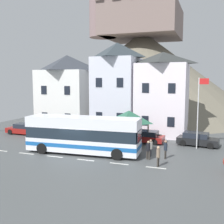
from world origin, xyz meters
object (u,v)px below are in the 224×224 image
object	(u,v)px
townhouse_02	(162,94)
parked_car_00	(197,139)
bus_shelter	(129,117)
parked_car_01	(25,129)
hilltop_castle	(142,71)
public_bench	(154,138)
pedestrian_01	(158,155)
pedestrian_03	(151,146)
flagpole	(199,108)
townhouse_00	(68,92)
pedestrian_00	(148,149)
townhouse_01	(117,88)
parked_car_03	(144,136)
pedestrian_02	(165,148)
transit_bus	(83,135)
parked_car_02	(64,131)

from	to	relation	value
townhouse_02	parked_car_00	bearing A→B (deg)	-45.12
bus_shelter	parked_car_01	distance (m)	14.09
hilltop_castle	public_bench	size ratio (longest dim) A/B	24.12
parked_car_00	pedestrian_01	world-z (taller)	pedestrian_01
hilltop_castle	pedestrian_03	xyz separation A→B (m)	(8.00, -29.30, -7.45)
parked_car_00	public_bench	world-z (taller)	parked_car_00
flagpole	townhouse_00	bearing A→B (deg)	160.79
townhouse_02	pedestrian_00	world-z (taller)	townhouse_02
townhouse_01	townhouse_02	bearing A→B (deg)	-2.03
townhouse_02	pedestrian_03	world-z (taller)	townhouse_02
parked_car_01	parked_car_03	xyz separation A→B (m)	(14.96, 0.69, -0.01)
parked_car_00	pedestrian_00	world-z (taller)	pedestrian_00
public_bench	flagpole	bearing A→B (deg)	-15.95
pedestrian_02	pedestrian_03	world-z (taller)	pedestrian_02
parked_car_00	pedestrian_03	bearing A→B (deg)	-116.26
townhouse_01	flagpole	size ratio (longest dim) A/B	1.64
transit_bus	public_bench	size ratio (longest dim) A/B	6.03
pedestrian_00	pedestrian_02	bearing A→B (deg)	29.56
transit_bus	flagpole	distance (m)	11.45
parked_car_03	public_bench	distance (m)	1.07
townhouse_01	parked_car_01	xyz separation A→B (m)	(-10.18, -5.71, -5.07)
pedestrian_03	townhouse_00	bearing A→B (deg)	143.26
parked_car_01	pedestrian_01	distance (m)	19.26
transit_bus	pedestrian_01	distance (m)	7.40
pedestrian_01	flagpole	xyz separation A→B (m)	(2.65, 6.83, 3.09)
transit_bus	pedestrian_03	distance (m)	6.23
transit_bus	parked_car_02	world-z (taller)	transit_bus
pedestrian_01	pedestrian_02	distance (m)	2.37
townhouse_01	pedestrian_03	distance (m)	13.08
parked_car_03	parked_car_02	bearing A→B (deg)	3.76
public_bench	flagpole	size ratio (longest dim) A/B	0.25
townhouse_02	bus_shelter	size ratio (longest dim) A/B	2.76
townhouse_00	flagpole	xyz separation A→B (m)	(17.79, -6.20, -1.01)
transit_bus	bus_shelter	world-z (taller)	bus_shelter
parked_car_02	flagpole	distance (m)	15.72
parked_car_02	pedestrian_00	distance (m)	12.98
parked_car_00	pedestrian_03	distance (m)	6.67
townhouse_00	parked_car_03	size ratio (longest dim) A/B	2.25
parked_car_00	pedestrian_03	world-z (taller)	pedestrian_03
pedestrian_01	public_bench	xyz separation A→B (m)	(-1.98, 8.15, -0.47)
hilltop_castle	pedestrian_02	size ratio (longest dim) A/B	26.53
townhouse_00	pedestrian_00	distance (m)	18.54
parked_car_03	townhouse_00	bearing A→B (deg)	-20.98
bus_shelter	pedestrian_03	distance (m)	4.83
parked_car_01	pedestrian_03	size ratio (longest dim) A/B	2.98
public_bench	flagpole	xyz separation A→B (m)	(4.63, -1.32, 3.56)
townhouse_01	parked_car_02	distance (m)	8.83
transit_bus	pedestrian_00	size ratio (longest dim) A/B	6.56
townhouse_01	pedestrian_03	xyz separation A→B (m)	(6.61, -10.21, -4.81)
pedestrian_03	townhouse_01	bearing A→B (deg)	122.94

